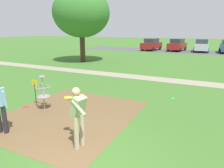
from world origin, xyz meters
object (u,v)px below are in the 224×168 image
player_throwing (78,114)px  parked_car_leftmost (151,44)px  parked_car_center_right (201,45)px  disc_golf_basket (42,91)px  tree_near_right (81,13)px  player_foreground_watching (0,104)px  frisbee_near_basket (26,107)px  frisbee_mid_grass (173,98)px  parked_car_center_left (177,45)px

player_throwing → parked_car_leftmost: (-5.94, 28.20, -0.06)m
player_throwing → parked_car_center_right: (1.23, 29.14, -0.06)m
disc_golf_basket → tree_near_right: size_ratio=0.20×
player_foreground_watching → disc_golf_basket: bearing=99.4°
disc_golf_basket → tree_near_right: 13.60m
frisbee_near_basket → tree_near_right: bearing=113.0°
disc_golf_basket → player_throwing: (3.00, -1.74, 0.23)m
player_throwing → frisbee_mid_grass: 5.72m
parked_car_center_left → parked_car_center_right: 3.40m
player_throwing → frisbee_near_basket: 4.23m
player_foreground_watching → tree_near_right: bearing=114.2°
player_foreground_watching → parked_car_center_left: 29.35m
player_foreground_watching → parked_car_leftmost: bearing=96.6°
player_throwing → parked_car_center_left: (-2.17, 28.96, -0.06)m
frisbee_near_basket → parked_car_center_left: parked_car_center_left is taller
frisbee_near_basket → parked_car_center_right: 28.07m
frisbee_mid_grass → player_foreground_watching: bearing=-125.9°
disc_golf_basket → frisbee_near_basket: (-0.82, -0.20, -0.74)m
tree_near_right → parked_car_center_left: 17.37m
frisbee_near_basket → player_throwing: bearing=-22.1°
disc_golf_basket → tree_near_right: bearing=116.7°
frisbee_mid_grass → tree_near_right: size_ratio=0.03×
tree_near_right → parked_car_center_right: (10.07, 15.77, -3.79)m
frisbee_mid_grass → tree_near_right: bearing=142.6°
tree_near_right → parked_car_leftmost: 15.57m
player_foreground_watching → parked_car_center_right: 29.78m
player_foreground_watching → frisbee_near_basket: (-1.17, 1.93, -0.96)m
player_throwing → parked_car_center_left: parked_car_center_left is taller
frisbee_near_basket → player_foreground_watching: bearing=-58.7°
disc_golf_basket → parked_car_leftmost: parked_car_leftmost is taller
player_throwing → frisbee_mid_grass: size_ratio=7.58×
player_foreground_watching → parked_car_center_left: size_ratio=0.39×
player_foreground_watching → frisbee_mid_grass: (4.20, 5.80, -0.96)m
parked_car_center_right → tree_near_right: bearing=-122.5°
frisbee_near_basket → parked_car_center_left: (1.65, 27.41, 0.91)m
parked_car_center_right → frisbee_near_basket: bearing=-100.4°
player_throwing → frisbee_mid_grass: bearing=74.0°
tree_near_right → parked_car_center_left: size_ratio=1.60×
disc_golf_basket → parked_car_center_left: bearing=88.3°
tree_near_right → player_throwing: bearing=-56.5°
player_throwing → parked_car_center_left: size_ratio=0.39×
disc_golf_basket → parked_car_leftmost: size_ratio=0.31×
frisbee_mid_grass → parked_car_center_left: (-3.72, 23.54, 0.91)m
disc_golf_basket → player_foreground_watching: player_foreground_watching is taller
disc_golf_basket → frisbee_mid_grass: size_ratio=6.16×
parked_car_leftmost → player_foreground_watching: bearing=-83.4°
frisbee_near_basket → parked_car_leftmost: bearing=94.6°
frisbee_near_basket → parked_car_leftmost: parked_car_leftmost is taller
frisbee_mid_grass → player_throwing: bearing=-106.0°
disc_golf_basket → parked_car_leftmost: (-2.94, 26.45, 0.17)m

